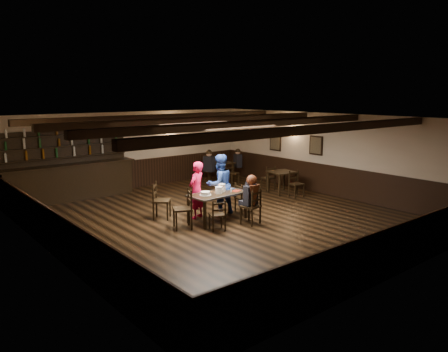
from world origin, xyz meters
TOP-DOWN VIEW (x-y plane):
  - ground at (0.00, 0.00)m, footprint 10.00×10.00m
  - room_shell at (0.01, 0.04)m, footprint 9.02×10.02m
  - dining_table at (-0.25, -0.11)m, footprint 1.61×0.87m
  - chair_near_left at (-0.78, -0.80)m, footprint 0.47×0.46m
  - chair_near_right at (0.25, -0.95)m, footprint 0.51×0.50m
  - chair_end_left at (-1.27, -0.11)m, footprint 0.60×0.61m
  - chair_end_right at (0.70, 0.03)m, footprint 0.45×0.46m
  - chair_far_pushed at (-1.36, 1.07)m, footprint 0.64×0.64m
  - woman_pink at (-0.53, 0.45)m, footprint 0.67×0.56m
  - man_blue at (0.21, 0.39)m, footprint 0.86×0.70m
  - seated_person at (0.23, -0.89)m, footprint 0.35×0.53m
  - cake at (-0.65, -0.10)m, footprint 0.31×0.31m
  - plate_stack_a at (-0.26, -0.16)m, footprint 0.19×0.19m
  - plate_stack_b at (-0.05, -0.04)m, footprint 0.18×0.18m
  - tea_light at (-0.20, 0.01)m, footprint 0.05×0.05m
  - salt_shaker at (0.13, -0.21)m, footprint 0.04×0.04m
  - pepper_shaker at (0.20, -0.12)m, footprint 0.04×0.04m
  - drink_glass at (0.06, -0.01)m, footprint 0.06×0.06m
  - menu_red at (0.31, -0.21)m, footprint 0.31×0.27m
  - menu_blue at (0.31, 0.08)m, footprint 0.27×0.19m
  - bar_counter at (-2.44, 4.72)m, footprint 4.20×0.70m
  - back_table_a at (3.41, 1.04)m, footprint 0.94×0.94m
  - back_table_b at (3.01, 3.81)m, footprint 0.88×0.88m
  - bg_patron_left at (2.45, 3.81)m, footprint 0.34×0.44m
  - bg_patron_right at (3.90, 3.87)m, footprint 0.30×0.40m

SIDE VIEW (x-z plane):
  - ground at x=0.00m, z-range 0.00..0.00m
  - chair_near_left at x=-0.78m, z-range 0.07..0.85m
  - chair_end_right at x=0.70m, z-range 0.07..0.93m
  - chair_near_right at x=0.25m, z-range 0.08..1.01m
  - chair_far_pushed at x=-1.36m, z-range 0.08..1.07m
  - chair_end_left at x=-1.27m, z-range 0.08..1.09m
  - back_table_a at x=3.41m, z-range 0.27..1.02m
  - back_table_b at x=3.01m, z-range 0.27..1.02m
  - dining_table at x=-0.25m, z-range 0.29..1.05m
  - bar_counter at x=-2.44m, z-range -0.37..1.83m
  - menu_red at x=0.31m, z-range 0.75..0.76m
  - menu_blue at x=0.31m, z-range 0.75..0.76m
  - woman_pink at x=-0.53m, z-range 0.00..1.55m
  - tea_light at x=-0.20m, z-range 0.75..0.81m
  - cake at x=-0.65m, z-range 0.75..0.84m
  - salt_shaker at x=0.13m, z-range 0.75..0.84m
  - drink_glass at x=0.06m, z-range 0.75..0.85m
  - pepper_shaker at x=0.20m, z-range 0.75..0.85m
  - bg_patron_right at x=3.90m, z-range 0.47..1.20m
  - plate_stack_a at x=-0.26m, z-range 0.75..0.93m
  - man_blue at x=0.21m, z-range 0.00..1.69m
  - seated_person at x=0.23m, z-range 0.42..1.28m
  - plate_stack_b at x=-0.05m, z-range 0.75..0.96m
  - bg_patron_left at x=2.45m, z-range 0.47..1.28m
  - room_shell at x=0.01m, z-range 0.39..3.10m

